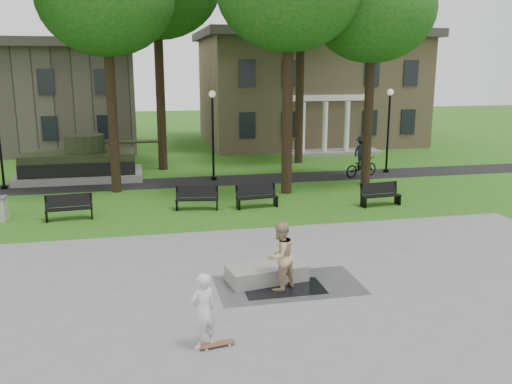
# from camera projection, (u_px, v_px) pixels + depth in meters

# --- Properties ---
(ground) EXTENTS (120.00, 120.00, 0.00)m
(ground) POSITION_uv_depth(u_px,v_px,m) (251.00, 257.00, 17.30)
(ground) COLOR #1F5C15
(ground) RESTS_ON ground
(plaza) EXTENTS (22.00, 16.00, 0.02)m
(plaza) POSITION_uv_depth(u_px,v_px,m) (295.00, 329.00, 12.54)
(plaza) COLOR gray
(plaza) RESTS_ON ground
(footpath) EXTENTS (44.00, 2.60, 0.01)m
(footpath) POSITION_uv_depth(u_px,v_px,m) (205.00, 181.00, 28.72)
(footpath) COLOR black
(footpath) RESTS_ON ground
(building_right) EXTENTS (17.00, 12.00, 8.60)m
(building_right) POSITION_uv_depth(u_px,v_px,m) (307.00, 87.00, 43.13)
(building_right) COLOR #9E8460
(building_right) RESTS_ON ground
(building_left) EXTENTS (15.00, 10.00, 7.20)m
(building_left) POSITION_uv_depth(u_px,v_px,m) (29.00, 100.00, 39.43)
(building_left) COLOR #4C443D
(building_left) RESTS_ON ground
(tree_3) EXTENTS (6.00, 6.00, 11.19)m
(tree_3) POSITION_uv_depth(u_px,v_px,m) (373.00, 10.00, 26.05)
(tree_3) COLOR black
(tree_3) RESTS_ON ground
(tree_5) EXTENTS (6.40, 6.40, 12.44)m
(tree_5) POSITION_uv_depth(u_px,v_px,m) (301.00, 2.00, 32.16)
(tree_5) COLOR black
(tree_5) RESTS_ON ground
(lamp_mid) EXTENTS (0.36, 0.36, 4.73)m
(lamp_mid) POSITION_uv_depth(u_px,v_px,m) (213.00, 128.00, 28.48)
(lamp_mid) COLOR black
(lamp_mid) RESTS_ON ground
(lamp_right) EXTENTS (0.36, 0.36, 4.73)m
(lamp_right) POSITION_uv_depth(u_px,v_px,m) (389.00, 124.00, 30.55)
(lamp_right) COLOR black
(lamp_right) RESTS_ON ground
(tank_monument) EXTENTS (7.45, 3.40, 2.40)m
(tank_monument) POSITION_uv_depth(u_px,v_px,m) (81.00, 164.00, 29.09)
(tank_monument) COLOR gray
(tank_monument) RESTS_ON ground
(puddle) EXTENTS (2.20, 1.20, 0.00)m
(puddle) POSITION_uv_depth(u_px,v_px,m) (284.00, 288.00, 14.80)
(puddle) COLOR black
(puddle) RESTS_ON plaza
(concrete_block) EXTENTS (2.33, 1.34, 0.45)m
(concrete_block) POSITION_uv_depth(u_px,v_px,m) (267.00, 273.00, 15.30)
(concrete_block) COLOR gray
(concrete_block) RESTS_ON plaza
(skateboard) EXTENTS (0.80, 0.32, 0.07)m
(skateboard) POSITION_uv_depth(u_px,v_px,m) (217.00, 345.00, 11.72)
(skateboard) COLOR brown
(skateboard) RESTS_ON plaza
(skateboarder) EXTENTS (0.73, 0.63, 1.70)m
(skateboarder) POSITION_uv_depth(u_px,v_px,m) (203.00, 311.00, 11.51)
(skateboarder) COLOR silver
(skateboarder) RESTS_ON plaza
(friend_watching) EXTENTS (1.17, 1.12, 1.90)m
(friend_watching) POSITION_uv_depth(u_px,v_px,m) (280.00, 256.00, 14.57)
(friend_watching) COLOR tan
(friend_watching) RESTS_ON plaza
(cyclist) EXTENTS (2.24, 1.39, 2.30)m
(cyclist) POSITION_uv_depth(u_px,v_px,m) (362.00, 160.00, 29.74)
(cyclist) COLOR black
(cyclist) RESTS_ON ground
(park_bench_0) EXTENTS (1.83, 0.66, 1.00)m
(park_bench_0) POSITION_uv_depth(u_px,v_px,m) (69.00, 207.00, 21.47)
(park_bench_0) COLOR black
(park_bench_0) RESTS_ON ground
(park_bench_1) EXTENTS (1.85, 0.81, 1.00)m
(park_bench_1) POSITION_uv_depth(u_px,v_px,m) (197.00, 197.00, 22.99)
(park_bench_1) COLOR black
(park_bench_1) RESTS_ON ground
(park_bench_2) EXTENTS (1.84, 0.71, 1.00)m
(park_bench_2) POSITION_uv_depth(u_px,v_px,m) (257.00, 195.00, 23.34)
(park_bench_2) COLOR black
(park_bench_2) RESTS_ON ground
(park_bench_3) EXTENTS (1.84, 0.70, 1.00)m
(park_bench_3) POSITION_uv_depth(u_px,v_px,m) (380.00, 194.00, 23.65)
(park_bench_3) COLOR black
(park_bench_3) RESTS_ON ground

